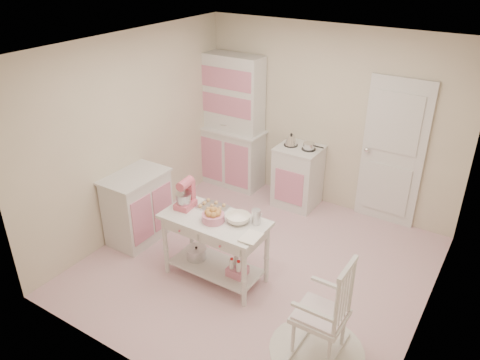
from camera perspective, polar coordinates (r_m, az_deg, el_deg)
name	(u,v)px	position (r m, az deg, el deg)	size (l,w,h in m)	color
room_shell	(261,140)	(4.98, 2.54, 4.91)	(3.84, 3.84, 2.62)	pink
door	(393,153)	(6.53, 18.12, 3.10)	(0.82, 0.05, 2.04)	silver
hutch	(231,122)	(7.25, -1.09, 7.04)	(1.06, 0.50, 2.08)	silver
stove	(298,176)	(6.90, 7.06, 0.48)	(0.62, 0.57, 0.92)	silver
base_cabinet	(138,207)	(6.20, -12.33, -3.24)	(0.54, 0.84, 0.92)	silver
lace_rug	(317,350)	(4.86, 9.32, -19.80)	(0.92, 0.92, 0.01)	white
rocking_chair	(321,307)	(4.48, 9.85, -15.03)	(0.48, 0.72, 1.10)	silver
work_table	(215,248)	(5.40, -3.03, -8.31)	(1.20, 0.60, 0.80)	silver
stand_mixer	(185,194)	(5.33, -6.74, -1.75)	(0.20, 0.28, 0.34)	#D2586E
cookie_tray	(213,207)	(5.38, -3.33, -3.32)	(0.34, 0.24, 0.02)	silver
bread_basket	(213,218)	(5.11, -3.29, -4.59)	(0.25, 0.25, 0.09)	pink
mixing_bowl	(238,219)	(5.09, -0.23, -4.74)	(0.27, 0.27, 0.08)	white
metal_pitcher	(256,217)	(5.05, 1.99, -4.50)	(0.10, 0.10, 0.17)	silver
recipe_book	(243,235)	(4.88, 0.38, -6.72)	(0.18, 0.25, 0.02)	white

